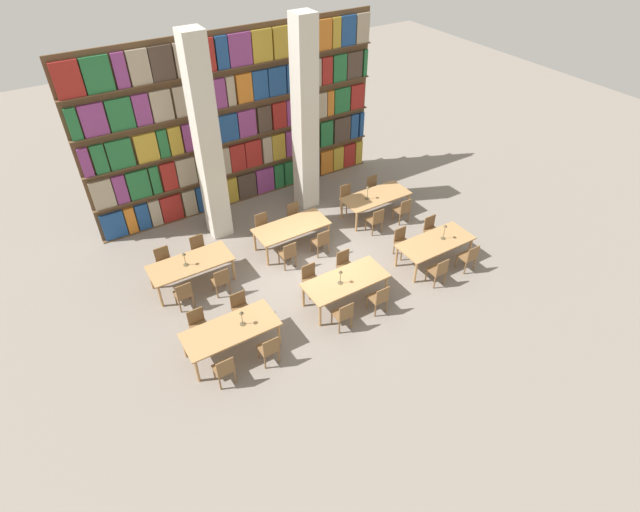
{
  "coord_description": "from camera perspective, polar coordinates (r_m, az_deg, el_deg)",
  "views": [
    {
      "loc": [
        -5.58,
        -9.16,
        9.22
      ],
      "look_at": [
        0.0,
        -0.14,
        0.67
      ],
      "focal_mm": 28.0,
      "sensor_mm": 36.0,
      "label": 1
    }
  ],
  "objects": [
    {
      "name": "chair_22",
      "position": [
        16.05,
        9.44,
        5.25
      ],
      "size": [
        0.42,
        0.4,
        0.87
      ],
      "color": "brown",
      "rests_on": "ground_plane"
    },
    {
      "name": "chair_19",
      "position": [
        15.57,
        -2.89,
        4.63
      ],
      "size": [
        0.42,
        0.4,
        0.87
      ],
      "rotation": [
        0.0,
        0.0,
        3.14
      ],
      "color": "brown",
      "rests_on": "ground_plane"
    },
    {
      "name": "chair_16",
      "position": [
        14.05,
        -3.67,
        0.28
      ],
      "size": [
        0.42,
        0.4,
        0.87
      ],
      "color": "brown",
      "rests_on": "ground_plane"
    },
    {
      "name": "chair_14",
      "position": [
        13.43,
        -11.28,
        -2.7
      ],
      "size": [
        0.42,
        0.4,
        0.87
      ],
      "color": "brown",
      "rests_on": "ground_plane"
    },
    {
      "name": "chair_10",
      "position": [
        14.52,
        16.64,
        -0.08
      ],
      "size": [
        0.42,
        0.4,
        0.87
      ],
      "color": "brown",
      "rests_on": "ground_plane"
    },
    {
      "name": "ground_plane",
      "position": [
        14.15,
        -0.31,
        -1.81
      ],
      "size": [
        40.0,
        40.0,
        0.0
      ],
      "primitive_type": "plane",
      "color": "gray"
    },
    {
      "name": "chair_6",
      "position": [
        12.75,
        6.78,
        -4.79
      ],
      "size": [
        0.42,
        0.4,
        0.87
      ],
      "color": "brown",
      "rests_on": "ground_plane"
    },
    {
      "name": "chair_20",
      "position": [
        15.46,
        6.37,
        4.14
      ],
      "size": [
        0.42,
        0.4,
        0.87
      ],
      "color": "brown",
      "rests_on": "ground_plane"
    },
    {
      "name": "chair_17",
      "position": [
        15.18,
        -6.5,
        3.38
      ],
      "size": [
        0.42,
        0.4,
        0.87
      ],
      "rotation": [
        0.0,
        0.0,
        3.14
      ],
      "color": "brown",
      "rests_on": "ground_plane"
    },
    {
      "name": "pillar_left",
      "position": [
        14.45,
        -12.77,
        12.4
      ],
      "size": [
        0.62,
        0.62,
        6.0
      ],
      "color": "beige",
      "rests_on": "ground_plane"
    },
    {
      "name": "chair_1",
      "position": [
        12.36,
        -13.72,
        -7.63
      ],
      "size": [
        0.42,
        0.4,
        0.87
      ],
      "rotation": [
        0.0,
        0.0,
        3.14
      ],
      "color": "brown",
      "rests_on": "ground_plane"
    },
    {
      "name": "reading_table_1",
      "position": [
        12.83,
        2.93,
        -2.96
      ],
      "size": [
        2.21,
        0.98,
        0.75
      ],
      "color": "tan",
      "rests_on": "ground_plane"
    },
    {
      "name": "chair_15",
      "position": [
        14.59,
        -13.63,
        0.76
      ],
      "size": [
        0.42,
        0.4,
        0.87
      ],
      "rotation": [
        0.0,
        0.0,
        3.14
      ],
      "color": "brown",
      "rests_on": "ground_plane"
    },
    {
      "name": "chair_21",
      "position": [
        16.49,
        3.14,
        6.76
      ],
      "size": [
        0.42,
        0.4,
        0.87
      ],
      "rotation": [
        0.0,
        0.0,
        3.14
      ],
      "color": "brown",
      "rests_on": "ground_plane"
    },
    {
      "name": "bookshelf_bank",
      "position": [
        16.28,
        -9.25,
        14.71
      ],
      "size": [
        9.69,
        0.35,
        5.5
      ],
      "color": "brown",
      "rests_on": "ground_plane"
    },
    {
      "name": "chair_23",
      "position": [
        17.04,
        6.14,
        7.74
      ],
      "size": [
        0.42,
        0.4,
        0.87
      ],
      "rotation": [
        0.0,
        0.0,
        3.14
      ],
      "color": "brown",
      "rests_on": "ground_plane"
    },
    {
      "name": "chair_7",
      "position": [
        13.67,
        2.88,
        -0.99
      ],
      "size": [
        0.42,
        0.4,
        0.87
      ],
      "rotation": [
        0.0,
        0.0,
        3.14
      ],
      "color": "brown",
      "rests_on": "ground_plane"
    },
    {
      "name": "chair_2",
      "position": [
        11.58,
        -5.83,
        -10.48
      ],
      "size": [
        0.42,
        0.4,
        0.87
      ],
      "color": "brown",
      "rests_on": "ground_plane"
    },
    {
      "name": "desk_lamp_2",
      "position": [
        14.37,
        14.07,
        2.99
      ],
      "size": [
        0.14,
        0.14,
        0.48
      ],
      "color": "brown",
      "rests_on": "reading_table_2"
    },
    {
      "name": "chair_9",
      "position": [
        14.68,
        9.34,
        1.69
      ],
      "size": [
        0.42,
        0.4,
        0.87
      ],
      "rotation": [
        0.0,
        0.0,
        3.14
      ],
      "color": "brown",
      "rests_on": "ground_plane"
    },
    {
      "name": "chair_12",
      "position": [
        13.24,
        -15.31,
        -4.2
      ],
      "size": [
        0.42,
        0.4,
        0.87
      ],
      "color": "brown",
      "rests_on": "ground_plane"
    },
    {
      "name": "reading_table_2",
      "position": [
        14.44,
        13.04,
        1.42
      ],
      "size": [
        2.21,
        0.98,
        0.75
      ],
      "color": "tan",
      "rests_on": "ground_plane"
    },
    {
      "name": "chair_18",
      "position": [
        14.48,
        0.14,
        1.7
      ],
      "size": [
        0.42,
        0.4,
        0.87
      ],
      "color": "brown",
      "rests_on": "ground_plane"
    },
    {
      "name": "reading_table_5",
      "position": [
        16.15,
        6.39,
        6.66
      ],
      "size": [
        2.21,
        0.98,
        0.75
      ],
      "color": "tan",
      "rests_on": "ground_plane"
    },
    {
      "name": "desk_lamp_0",
      "position": [
        11.59,
        -8.95,
        -6.74
      ],
      "size": [
        0.14,
        0.14,
        0.42
      ],
      "color": "brown",
      "rests_on": "reading_table_0"
    },
    {
      "name": "chair_5",
      "position": [
        13.21,
        -1.07,
        -2.6
      ],
      "size": [
        0.42,
        0.4,
        0.87
      ],
      "rotation": [
        0.0,
        0.0,
        3.14
      ],
      "color": "brown",
      "rests_on": "ground_plane"
    },
    {
      "name": "chair_11",
      "position": [
        15.33,
        12.61,
        3.01
      ],
      "size": [
        0.42,
        0.4,
        0.87
      ],
      "rotation": [
        0.0,
        0.0,
        3.14
      ],
      "color": "brown",
      "rests_on": "ground_plane"
    },
    {
      "name": "desk_lamp_1",
      "position": [
        12.49,
        2.35,
        -2.14
      ],
      "size": [
        0.14,
        0.14,
        0.42
      ],
      "color": "brown",
      "rests_on": "reading_table_1"
    },
    {
      "name": "chair_4",
      "position": [
        12.27,
        2.68,
        -6.67
      ],
      "size": [
        0.42,
        0.4,
        0.87
      ],
      "color": "brown",
      "rests_on": "ground_plane"
    },
    {
      "name": "chair_0",
      "position": [
        11.35,
        -10.88,
        -12.56
      ],
      "size": [
        0.42,
        0.4,
        0.87
      ],
      "color": "brown",
      "rests_on": "ground_plane"
    },
    {
      "name": "reading_table_0",
      "position": [
        11.79,
        -10.17,
        -8.42
      ],
      "size": [
        2.21,
        0.98,
        0.75
      ],
      "color": "tan",
      "rests_on": "ground_plane"
    },
    {
      "name": "chair_13",
      "position": [
        14.42,
        -17.36,
        -0.57
      ],
      "size": [
        0.42,
        0.4,
        0.87
      ],
      "rotation": [
        0.0,
        0.0,
        3.14
      ],
      "color": "brown",
      "rests_on": "ground_plane"
    },
    {
      "name": "chair_3",
      "position": [
        12.58,
        -9.07,
        -5.84
      ],
      "size": [
        0.42,
        0.4,
        0.87
      ],
      "rotation": [
        0.0,
        0.0,
        3.14
      ],
      "color": "brown",
      "rests_on": "ground_plane"
    },
    {
      "name": "reading_table_3",
      "position": [
        13.78,
        -14.57,
        -0.96
      ],
      "size": [
        2.21,
        0.98,
        0.75
      ],
      "color": "tan",
      "rests_on": "ground_plane"
    },
    {
      "name": "desk_lamp_3",
      "position": [
        13.51,
        -15.25,
        -0.09
      ],
      "size": [
        0.14,
        0.14,
        0.42
      ],
      "color": "brown",
      "rests_on": "reading_table_3"
    },
    {
      "name": "desk_lamp_4",
      "position": [
        15.77,
        5.48,
        7.5
      ],
      "size": [
        0.14,
        0.14,
        0.46
      ],
      "color": "brown",
      "rests_on": "reading_table_5"
    },
    {
      "name": "reading_table_4",
      "position": [
        14.68,
        -3.28,
        3.21
      ],
      "size": [
        2.21,
        0.98,
        0.75
      ],
      "color": "tan",
      "rests_on": "ground_plane"
    },
    {
      "name": "pillar_center",
      "position": [
        15.62,
        -1.72,
        15.38
      ],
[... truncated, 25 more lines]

